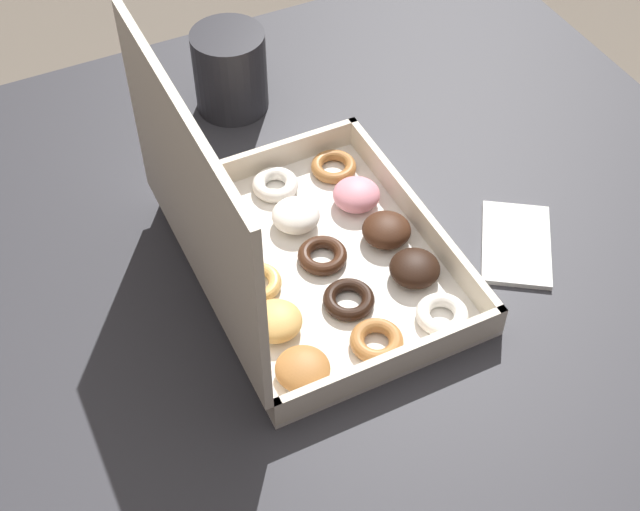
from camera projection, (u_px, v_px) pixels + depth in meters
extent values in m
cube|color=#2D2D33|center=(377.00, 262.00, 0.94)|extent=(0.91, 0.86, 0.03)
cylinder|color=#2D2D33|center=(448.00, 174.00, 1.57)|extent=(0.06, 0.06, 0.71)
cylinder|color=#2D2D33|center=(15.00, 326.00, 1.35)|extent=(0.06, 0.06, 0.71)
cube|color=silver|center=(320.00, 264.00, 0.91)|extent=(0.31, 0.24, 0.01)
cube|color=beige|center=(419.00, 216.00, 0.93)|extent=(0.31, 0.01, 0.03)
cube|color=beige|center=(213.00, 290.00, 0.86)|extent=(0.31, 0.01, 0.03)
cube|color=beige|center=(393.00, 363.00, 0.81)|extent=(0.01, 0.24, 0.03)
cube|color=beige|center=(260.00, 160.00, 0.99)|extent=(0.01, 0.24, 0.03)
cube|color=beige|center=(191.00, 200.00, 0.77)|extent=(0.31, 0.01, 0.22)
torus|color=white|center=(442.00, 315.00, 0.86)|extent=(0.05, 0.05, 0.01)
ellipsoid|color=black|center=(415.00, 268.00, 0.89)|extent=(0.05, 0.05, 0.03)
ellipsoid|color=#381E11|center=(386.00, 230.00, 0.92)|extent=(0.05, 0.05, 0.03)
ellipsoid|color=pink|center=(356.00, 195.00, 0.96)|extent=(0.05, 0.05, 0.03)
torus|color=#9E6633|center=(334.00, 167.00, 1.00)|extent=(0.05, 0.05, 0.01)
torus|color=#9E6633|center=(377.00, 341.00, 0.83)|extent=(0.05, 0.05, 0.01)
torus|color=black|center=(349.00, 300.00, 0.87)|extent=(0.05, 0.05, 0.01)
torus|color=#381E11|center=(322.00, 255.00, 0.91)|extent=(0.05, 0.05, 0.01)
ellipsoid|color=white|center=(296.00, 215.00, 0.94)|extent=(0.05, 0.05, 0.03)
torus|color=white|center=(275.00, 185.00, 0.97)|extent=(0.05, 0.05, 0.01)
ellipsoid|color=#9E6633|center=(303.00, 369.00, 0.81)|extent=(0.05, 0.05, 0.02)
ellipsoid|color=tan|center=(276.00, 321.00, 0.84)|extent=(0.05, 0.05, 0.02)
torus|color=tan|center=(256.00, 283.00, 0.88)|extent=(0.05, 0.05, 0.01)
torus|color=#381E11|center=(227.00, 242.00, 0.92)|extent=(0.05, 0.05, 0.01)
ellipsoid|color=#9E6633|center=(209.00, 201.00, 0.95)|extent=(0.05, 0.05, 0.03)
cylinder|color=#232328|center=(230.00, 71.00, 1.05)|extent=(0.09, 0.09, 0.10)
cylinder|color=black|center=(227.00, 37.00, 1.01)|extent=(0.07, 0.07, 0.01)
cube|color=white|center=(516.00, 244.00, 0.93)|extent=(0.13, 0.12, 0.01)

